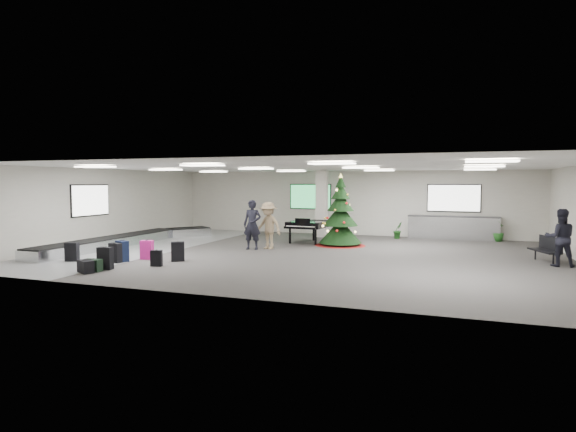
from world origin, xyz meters
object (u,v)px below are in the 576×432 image
(service_counter, at_px, (453,228))
(traveler_a, at_px, (252,225))
(traveler_b, at_px, (268,226))
(grand_piano, at_px, (308,225))
(traveler_bench, at_px, (560,238))
(baggage_carousel, at_px, (129,240))
(potted_plant_left, at_px, (398,230))
(christmas_tree, at_px, (340,221))
(potted_plant_right, at_px, (498,231))
(pink_suitcase, at_px, (147,250))
(bench, at_px, (547,248))

(service_counter, bearing_deg, traveler_a, -139.67)
(traveler_b, bearing_deg, grand_piano, 86.45)
(service_counter, height_order, traveler_bench, traveler_bench)
(traveler_bench, bearing_deg, baggage_carousel, 0.03)
(traveler_a, bearing_deg, baggage_carousel, 179.68)
(traveler_b, distance_m, potted_plant_left, 6.90)
(baggage_carousel, height_order, christmas_tree, christmas_tree)
(service_counter, height_order, traveler_a, traveler_a)
(potted_plant_left, height_order, potted_plant_right, potted_plant_right)
(potted_plant_right, bearing_deg, pink_suitcase, -140.64)
(pink_suitcase, distance_m, traveler_b, 4.84)
(traveler_a, bearing_deg, potted_plant_left, 43.39)
(potted_plant_left, bearing_deg, traveler_bench, -45.99)
(pink_suitcase, height_order, traveler_bench, traveler_bench)
(traveler_b, distance_m, potted_plant_right, 10.45)
(traveler_a, bearing_deg, grand_piano, 58.50)
(pink_suitcase, height_order, traveler_a, traveler_a)
(bench, bearing_deg, traveler_bench, -94.25)
(traveler_bench, xyz_separation_m, potted_plant_right, (-1.37, 6.34, -0.45))
(service_counter, xyz_separation_m, potted_plant_left, (-2.42, -0.60, -0.15))
(baggage_carousel, relative_size, potted_plant_right, 10.56)
(bench, bearing_deg, baggage_carousel, 162.41)
(christmas_tree, xyz_separation_m, bench, (7.42, -1.83, -0.55))
(pink_suitcase, bearing_deg, service_counter, 32.95)
(christmas_tree, bearing_deg, grand_piano, 162.12)
(bench, relative_size, traveler_a, 0.72)
(potted_plant_left, bearing_deg, christmas_tree, -120.60)
(potted_plant_right, bearing_deg, service_counter, 175.48)
(pink_suitcase, xyz_separation_m, potted_plant_right, (11.64, 9.55, 0.14))
(baggage_carousel, height_order, service_counter, service_counter)
(christmas_tree, relative_size, potted_plant_left, 3.76)
(service_counter, height_order, pink_suitcase, service_counter)
(pink_suitcase, height_order, potted_plant_left, potted_plant_left)
(traveler_a, bearing_deg, traveler_b, 26.86)
(traveler_a, height_order, traveler_bench, traveler_a)
(pink_suitcase, bearing_deg, christmas_tree, 35.25)
(christmas_tree, height_order, potted_plant_left, christmas_tree)
(bench, bearing_deg, service_counter, 96.71)
(pink_suitcase, relative_size, bench, 0.47)
(service_counter, bearing_deg, traveler_bench, -63.29)
(service_counter, xyz_separation_m, traveler_a, (-7.35, -6.24, 0.43))
(christmas_tree, bearing_deg, service_counter, 41.77)
(bench, distance_m, potted_plant_right, 5.70)
(christmas_tree, bearing_deg, traveler_b, -140.76)
(traveler_b, height_order, potted_plant_left, traveler_b)
(traveler_b, height_order, potted_plant_right, traveler_b)
(christmas_tree, bearing_deg, traveler_a, -141.92)
(pink_suitcase, height_order, traveler_b, traveler_b)
(pink_suitcase, relative_size, traveler_b, 0.36)
(service_counter, height_order, christmas_tree, christmas_tree)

